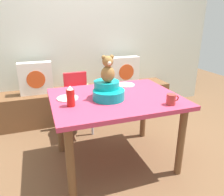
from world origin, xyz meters
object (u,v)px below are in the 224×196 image
dining_table (115,106)px  coffee_mug (171,99)px  pillow_floral_right (125,71)px  pillow_floral_left (36,78)px  ketchup_bottle (71,97)px  infant_seat_teal (108,91)px  dinner_plate_near (68,98)px  teddy_bear (108,70)px  highchair (78,95)px  dinner_plate_far (126,85)px  book_stack (81,86)px

dining_table → coffee_mug: size_ratio=10.19×
dining_table → pillow_floral_right: bearing=63.7°
pillow_floral_left → pillow_floral_right: (1.31, 0.00, 0.00)m
pillow_floral_right → coffee_mug: size_ratio=3.67×
dining_table → ketchup_bottle: (-0.44, -0.10, 0.19)m
infant_seat_teal → ketchup_bottle: 0.37m
pillow_floral_right → dinner_plate_near: size_ratio=2.20×
infant_seat_teal → dinner_plate_near: size_ratio=1.65×
dining_table → teddy_bear: teddy_bear is taller
pillow_floral_left → pillow_floral_right: same height
pillow_floral_left → highchair: (0.49, -0.42, -0.16)m
pillow_floral_right → dining_table: (-0.60, -1.21, -0.04)m
pillow_floral_right → dinner_plate_far: size_ratio=2.20×
pillow_floral_right → highchair: 0.93m
pillow_floral_right → dinner_plate_far: bearing=-111.8°
highchair → dinner_plate_far: size_ratio=3.95×
infant_seat_teal → ketchup_bottle: size_ratio=1.78×
infant_seat_teal → coffee_mug: infant_seat_teal is taller
dining_table → highchair: (-0.23, 0.79, -0.11)m
pillow_floral_right → book_stack: 0.72m
pillow_floral_right → pillow_floral_left: bearing=180.0°
ketchup_bottle → pillow_floral_right: bearing=51.5°
pillow_floral_left → coffee_mug: 1.92m
ketchup_bottle → dinner_plate_near: ketchup_bottle is taller
book_stack → pillow_floral_left: bearing=-178.1°
dining_table → teddy_bear: bearing=-162.7°
pillow_floral_left → infant_seat_teal: size_ratio=1.33×
highchair → dinner_plate_near: highchair is taller
pillow_floral_left → pillow_floral_right: 1.31m
pillow_floral_left → infant_seat_teal: bearing=-62.8°
ketchup_bottle → coffee_mug: ketchup_bottle is taller
ketchup_bottle → teddy_bear: bearing=11.7°
dining_table → coffee_mug: 0.55m
teddy_bear → ketchup_bottle: bearing=-168.3°
dining_table → teddy_bear: size_ratio=4.89×
highchair → pillow_floral_right: bearing=26.9°
dinner_plate_near → pillow_floral_left: bearing=103.5°
pillow_floral_right → infant_seat_teal: same height
pillow_floral_left → dining_table: (0.72, -1.21, -0.04)m
teddy_bear → pillow_floral_right: bearing=61.1°
dining_table → infant_seat_teal: (-0.08, -0.03, 0.18)m
pillow_floral_right → infant_seat_teal: (-0.68, -1.23, 0.13)m
infant_seat_teal → teddy_bear: teddy_bear is taller
highchair → infant_seat_teal: 0.88m
dinner_plate_near → dinner_plate_far: 0.72m
pillow_floral_left → teddy_bear: 1.43m
coffee_mug → book_stack: bearing=107.1°
ketchup_bottle → dinner_plate_far: 0.80m
dinner_plate_near → dinner_plate_far: same height
highchair → dinner_plate_near: (-0.22, -0.70, 0.22)m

